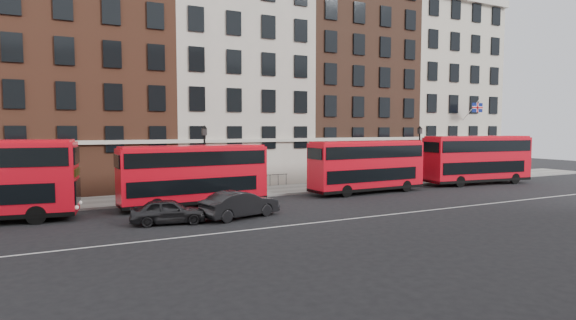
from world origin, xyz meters
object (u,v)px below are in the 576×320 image
bus_d (477,158)px  traffic_light (494,156)px  bus_b (194,174)px  car_front (240,204)px  bus_c (367,165)px  car_rear (169,211)px

bus_d → traffic_light: bus_d is taller
bus_b → car_front: size_ratio=2.05×
bus_b → bus_c: bearing=-2.8°
bus_b → car_rear: size_ratio=2.42×
bus_b → bus_d: bus_d is taller
bus_b → traffic_light: size_ratio=3.01×
bus_c → car_rear: size_ratio=2.50×
bus_c → car_rear: (-16.88, -4.72, -1.58)m
bus_c → traffic_light: bus_c is taller
bus_c → traffic_light: (17.44, 1.97, 0.18)m
bus_d → car_rear: bus_d is taller
bus_d → car_rear: size_ratio=2.70×
car_front → traffic_light: size_ratio=1.47×
bus_c → bus_d: bearing=-2.1°
car_rear → car_front: car_front is taller
bus_c → car_rear: 17.60m
traffic_light → bus_c: bearing=-173.6°
bus_d → car_front: bearing=-163.5°
car_rear → car_front: size_ratio=0.84×
bus_c → traffic_light: 17.55m
car_front → traffic_light: 31.03m
bus_c → car_rear: bearing=-166.5°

